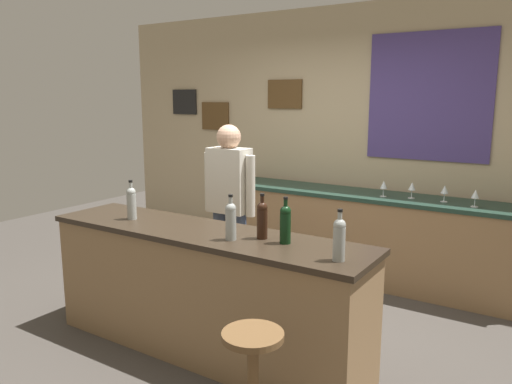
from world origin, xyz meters
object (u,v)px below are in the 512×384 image
object	(u,v)px
bar_stool	(253,372)
wine_glass_b	(412,187)
wine_bottle_d	(285,223)
wine_bottle_e	(339,238)
wine_bottle_b	(231,220)
wine_glass_c	(445,190)
wine_glass_a	(384,185)
wine_bottle_a	(131,202)
wine_bottle_c	(262,219)
wine_glass_d	(475,195)
bartender	(229,203)

from	to	relation	value
bar_stool	wine_glass_b	distance (m)	2.81
wine_bottle_d	wine_bottle_e	size ratio (longest dim) A/B	1.00
wine_bottle_b	wine_glass_b	xyz separation A→B (m)	(0.58, 2.13, -0.05)
bar_stool	wine_glass_c	world-z (taller)	wine_glass_c
wine_bottle_d	wine_glass_a	distance (m)	1.94
wine_bottle_a	wine_bottle_c	distance (m)	1.13
wine_bottle_a	wine_bottle_b	size ratio (longest dim) A/B	1.00
wine_bottle_e	wine_glass_b	xyz separation A→B (m)	(-0.19, 2.14, -0.05)
wine_glass_a	wine_glass_d	bearing A→B (deg)	-1.23
wine_bottle_a	wine_bottle_c	world-z (taller)	same
bartender	wine_bottle_d	size ratio (longest dim) A/B	5.29
wine_bottle_d	wine_glass_c	size ratio (longest dim) A/B	1.97
wine_bottle_b	bartender	bearing A→B (deg)	126.38
wine_bottle_e	bar_stool	bearing A→B (deg)	-107.09
wine_bottle_b	wine_glass_c	distance (m)	2.30
wine_bottle_d	wine_bottle_a	bearing A→B (deg)	-176.54
bartender	bar_stool	size ratio (longest dim) A/B	2.38
wine_bottle_a	wine_glass_b	bearing A→B (deg)	53.22
wine_glass_a	wine_glass_d	size ratio (longest dim) A/B	1.00
wine_bottle_b	wine_bottle_c	world-z (taller)	same
wine_bottle_c	wine_bottle_e	bearing A→B (deg)	-13.78
bartender	wine_glass_d	bearing A→B (deg)	33.31
wine_bottle_a	wine_glass_a	size ratio (longest dim) A/B	1.97
wine_bottle_c	wine_glass_a	xyz separation A→B (m)	(0.18, 1.92, -0.05)
wine_glass_a	wine_glass_c	bearing A→B (deg)	6.59
wine_bottle_a	wine_glass_a	world-z (taller)	wine_bottle_a
wine_bottle_c	wine_glass_d	size ratio (longest dim) A/B	1.97
bar_stool	wine_bottle_d	bearing A→B (deg)	107.84
wine_bottle_a	wine_glass_c	xyz separation A→B (m)	(1.86, 2.08, -0.05)
wine_glass_a	wine_glass_c	distance (m)	0.55
wine_bottle_d	wine_bottle_e	world-z (taller)	same
bartender	wine_glass_a	bearing A→B (deg)	51.02
bartender	wine_bottle_d	distance (m)	1.23
wine_bottle_a	wine_glass_a	bearing A→B (deg)	57.07
wine_bottle_b	wine_glass_c	bearing A→B (deg)	67.42
bar_stool	wine_glass_d	world-z (taller)	wine_glass_d
wine_bottle_e	wine_glass_c	size ratio (longest dim) A/B	1.97
wine_bottle_c	wine_glass_d	world-z (taller)	wine_bottle_c
bar_stool	wine_glass_d	size ratio (longest dim) A/B	4.39
wine_bottle_d	wine_bottle_e	xyz separation A→B (m)	(0.43, -0.14, 0.00)
wine_bottle_e	wine_glass_a	bearing A→B (deg)	101.99
wine_glass_a	wine_bottle_d	bearing A→B (deg)	-89.75
bartender	wine_bottle_e	world-z (taller)	bartender
wine_bottle_e	bartender	bearing A→B (deg)	148.14
wine_bottle_c	bartender	bearing A→B (deg)	137.57
wine_bottle_c	wine_bottle_e	distance (m)	0.63
wine_bottle_a	wine_bottle_e	bearing A→B (deg)	-1.91
wine_bottle_a	wine_glass_d	size ratio (longest dim) A/B	1.97
wine_bottle_c	wine_bottle_d	world-z (taller)	same
bartender	wine_bottle_b	world-z (taller)	bartender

